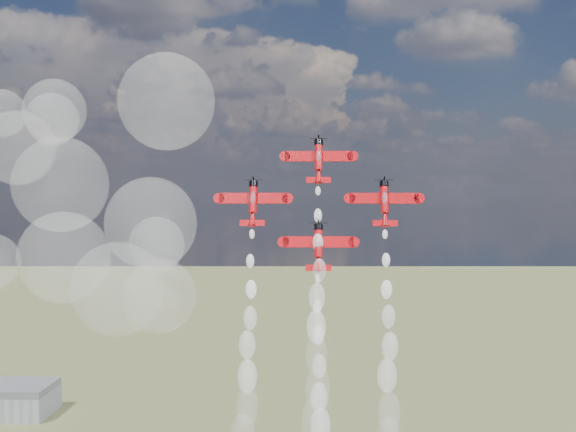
# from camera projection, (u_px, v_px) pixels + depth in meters

# --- Properties ---
(plane_lead) EXTENTS (13.63, 6.19, 9.30)m
(plane_lead) POSITION_uv_depth(u_px,v_px,m) (319.00, 160.00, 160.22)
(plane_lead) COLOR #BE090F
(plane_lead) RESTS_ON ground
(plane_left) EXTENTS (13.63, 6.19, 9.30)m
(plane_left) POSITION_uv_depth(u_px,v_px,m) (253.00, 202.00, 157.70)
(plane_left) COLOR #BE090F
(plane_left) RESTS_ON ground
(plane_right) EXTENTS (13.63, 6.19, 9.30)m
(plane_right) POSITION_uv_depth(u_px,v_px,m) (385.00, 202.00, 156.64)
(plane_right) COLOR #BE090F
(plane_right) RESTS_ON ground
(plane_slot) EXTENTS (13.63, 6.19, 9.30)m
(plane_slot) POSITION_uv_depth(u_px,v_px,m) (318.00, 246.00, 154.12)
(plane_slot) COLOR #BE090F
(plane_slot) RESTS_ON ground
(smoke_trail_lead) EXTENTS (5.22, 18.80, 44.21)m
(smoke_trail_lead) POSITION_uv_depth(u_px,v_px,m) (317.00, 368.00, 146.32)
(smoke_trail_lead) COLOR white
(smoke_trail_lead) RESTS_ON plane_lead
(smoke_trail_left) EXTENTS (5.14, 19.03, 43.38)m
(smoke_trail_left) POSITION_uv_depth(u_px,v_px,m) (245.00, 416.00, 143.84)
(smoke_trail_left) COLOR white
(smoke_trail_left) RESTS_ON plane_left
(smoke_trail_right) EXTENTS (5.64, 18.62, 43.75)m
(smoke_trail_right) POSITION_uv_depth(u_px,v_px,m) (390.00, 419.00, 142.76)
(smoke_trail_right) COLOR white
(smoke_trail_right) RESTS_ON plane_right
(drifted_smoke_cloud) EXTENTS (68.22, 34.12, 61.63)m
(drifted_smoke_cloud) POSITION_uv_depth(u_px,v_px,m) (90.00, 208.00, 176.55)
(drifted_smoke_cloud) COLOR white
(drifted_smoke_cloud) RESTS_ON ground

